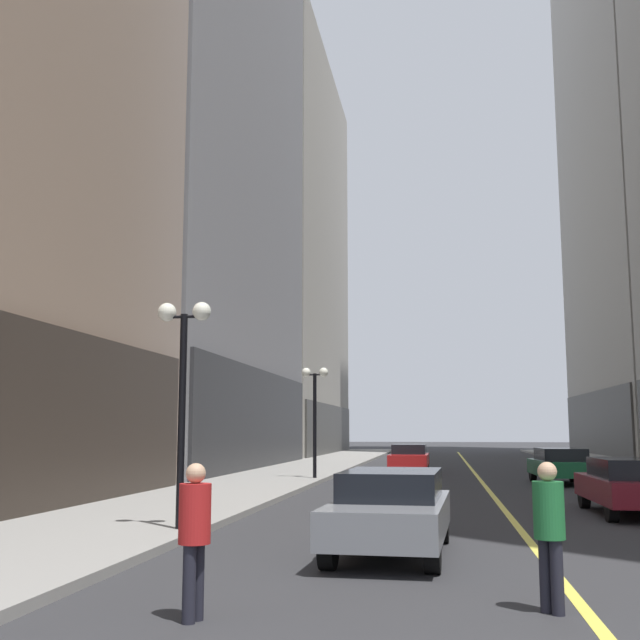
{
  "coord_description": "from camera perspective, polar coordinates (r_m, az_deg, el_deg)",
  "views": [
    {
      "loc": [
        -1.53,
        -4.17,
        1.97
      ],
      "look_at": [
        -6.37,
        27.41,
        6.49
      ],
      "focal_mm": 43.88,
      "sensor_mm": 36.0,
      "label": 1
    }
  ],
  "objects": [
    {
      "name": "car_maroon",
      "position": [
        20.1,
        21.84,
        -11.05
      ],
      "size": [
        1.92,
        4.48,
        1.32
      ],
      "color": "maroon",
      "rests_on": "ground"
    },
    {
      "name": "pedestrian_in_green_parka",
      "position": [
        9.22,
        16.38,
        -14.13
      ],
      "size": [
        0.48,
        0.48,
        1.62
      ],
      "color": "black",
      "rests_on": "ground"
    },
    {
      "name": "car_red",
      "position": [
        37.89,
        6.54,
        -9.9
      ],
      "size": [
        1.81,
        4.67,
        1.32
      ],
      "color": "#B21919",
      "rests_on": "ground"
    },
    {
      "name": "ground_plane",
      "position": [
        39.25,
        11.13,
        -10.79
      ],
      "size": [
        200.0,
        200.0,
        0.0
      ],
      "primitive_type": "plane",
      "color": "#2D2D30"
    },
    {
      "name": "sidewalk_left",
      "position": [
        39.79,
        -1.04,
        -10.79
      ],
      "size": [
        4.5,
        78.0,
        0.15
      ],
      "primitive_type": "cube",
      "color": "gray",
      "rests_on": "ground"
    },
    {
      "name": "pedestrian_in_red_jacket",
      "position": [
        8.61,
        -9.13,
        -14.8
      ],
      "size": [
        0.42,
        0.42,
        1.62
      ],
      "color": "black",
      "rests_on": "ground"
    },
    {
      "name": "car_grey",
      "position": [
        13.01,
        5.23,
        -13.54
      ],
      "size": [
        1.92,
        4.43,
        1.32
      ],
      "color": "slate",
      "rests_on": "ground"
    },
    {
      "name": "building_left_far",
      "position": [
        67.99,
        -5.85,
        4.62
      ],
      "size": [
        15.9,
        26.0,
        33.8
      ],
      "color": "#A8A399",
      "rests_on": "ground"
    },
    {
      "name": "car_green",
      "position": [
        30.81,
        17.11,
        -10.04
      ],
      "size": [
        1.95,
        4.33,
        1.32
      ],
      "color": "#196038",
      "rests_on": "ground"
    },
    {
      "name": "lane_centre_stripe",
      "position": [
        39.25,
        11.13,
        -10.78
      ],
      "size": [
        0.16,
        70.0,
        0.01
      ],
      "primitive_type": "cube",
      "color": "#E5D64C",
      "rests_on": "ground"
    },
    {
      "name": "street_lamp_left_far",
      "position": [
        30.86,
        -0.38,
        -5.67
      ],
      "size": [
        1.06,
        0.36,
        4.43
      ],
      "color": "black",
      "rests_on": "ground"
    },
    {
      "name": "street_lamp_left_near",
      "position": [
        15.25,
        -9.95,
        -3.09
      ],
      "size": [
        1.06,
        0.36,
        4.43
      ],
      "color": "black",
      "rests_on": "ground"
    }
  ]
}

